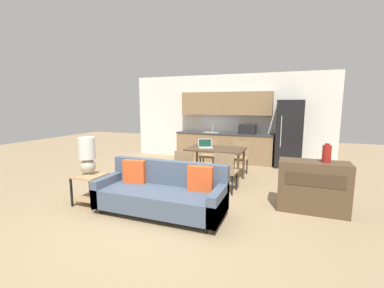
% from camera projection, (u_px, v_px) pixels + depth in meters
% --- Properties ---
extents(ground_plane, '(20.00, 20.00, 0.00)m').
position_uv_depth(ground_plane, '(159.00, 216.00, 4.13)').
color(ground_plane, '#9E8460').
extents(wall_back, '(6.40, 0.07, 2.70)m').
position_uv_depth(wall_back, '(227.00, 118.00, 8.20)').
color(wall_back, silver).
rests_on(wall_back, ground_plane).
extents(kitchen_counter, '(2.99, 0.65, 2.15)m').
position_uv_depth(kitchen_counter, '(225.00, 134.00, 7.99)').
color(kitchen_counter, '#8E704C').
rests_on(kitchen_counter, ground_plane).
extents(refrigerator, '(0.70, 0.72, 1.89)m').
position_uv_depth(refrigerator, '(289.00, 134.00, 7.23)').
color(refrigerator, black).
rests_on(refrigerator, ground_plane).
extents(dining_table, '(1.30, 0.83, 0.77)m').
position_uv_depth(dining_table, '(216.00, 151.00, 5.92)').
color(dining_table, brown).
rests_on(dining_table, ground_plane).
extents(couch, '(2.10, 0.80, 0.83)m').
position_uv_depth(couch, '(162.00, 193.00, 4.20)').
color(couch, '#3D2D1E').
rests_on(couch, ground_plane).
extents(side_table, '(0.48, 0.48, 0.54)m').
position_uv_depth(side_table, '(90.00, 184.00, 4.57)').
color(side_table, tan).
rests_on(side_table, ground_plane).
extents(table_lamp, '(0.28, 0.28, 0.67)m').
position_uv_depth(table_lamp, '(87.00, 155.00, 4.50)').
color(table_lamp, '#B2A893').
rests_on(table_lamp, side_table).
extents(credenza, '(1.09, 0.46, 0.85)m').
position_uv_depth(credenza, '(313.00, 186.00, 4.25)').
color(credenza, brown).
rests_on(credenza, ground_plane).
extents(vase, '(0.13, 0.13, 0.31)m').
position_uv_depth(vase, '(327.00, 153.00, 4.12)').
color(vase, maroon).
rests_on(vase, credenza).
extents(dining_chair_far_left, '(0.46, 0.46, 0.83)m').
position_uv_depth(dining_chair_far_left, '(209.00, 154.00, 6.85)').
color(dining_chair_far_left, '#997A56').
rests_on(dining_chair_far_left, ground_plane).
extents(dining_chair_near_left, '(0.44, 0.44, 0.83)m').
position_uv_depth(dining_chair_near_left, '(186.00, 167.00, 5.38)').
color(dining_chair_near_left, '#997A56').
rests_on(dining_chair_near_left, ground_plane).
extents(dining_chair_near_right, '(0.44, 0.44, 0.83)m').
position_uv_depth(dining_chair_near_right, '(226.00, 170.00, 5.14)').
color(dining_chair_near_right, '#997A56').
rests_on(dining_chair_near_right, ground_plane).
extents(dining_chair_far_right, '(0.44, 0.44, 0.83)m').
position_uv_depth(dining_chair_far_right, '(240.00, 156.00, 6.51)').
color(dining_chair_far_right, '#997A56').
rests_on(dining_chair_far_right, ground_plane).
extents(laptop, '(0.40, 0.37, 0.20)m').
position_uv_depth(laptop, '(205.00, 146.00, 5.99)').
color(laptop, '#B7BABC').
rests_on(laptop, dining_table).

